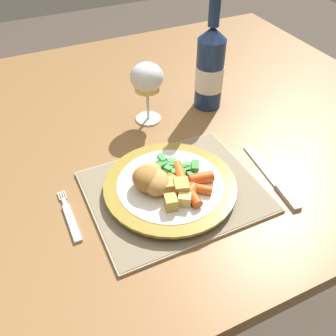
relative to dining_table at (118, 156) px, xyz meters
name	(u,v)px	position (x,y,z in m)	size (l,w,h in m)	color
ground_plane	(134,295)	(0.00, 0.00, -0.67)	(6.00, 6.00, 0.00)	#4C4238
dining_table	(118,156)	(0.00, 0.00, 0.00)	(1.49, 1.03, 0.74)	olive
placemat	(175,191)	(0.04, -0.24, 0.08)	(0.33, 0.27, 0.01)	tan
dinner_plate	(170,187)	(0.03, -0.24, 0.09)	(0.26, 0.26, 0.02)	white
breaded_croquettes	(152,179)	(0.00, -0.23, 0.12)	(0.08, 0.10, 0.04)	tan
green_beans_pile	(179,167)	(0.06, -0.21, 0.11)	(0.08, 0.09, 0.02)	#338438
glazed_carrots	(189,184)	(0.06, -0.26, 0.11)	(0.09, 0.12, 0.02)	orange
fork	(71,219)	(-0.16, -0.22, 0.08)	(0.01, 0.13, 0.01)	silver
table_knife	(275,181)	(0.24, -0.30, 0.08)	(0.04, 0.20, 0.01)	silver
wine_glass	(147,80)	(0.09, 0.01, 0.18)	(0.08, 0.08, 0.15)	silver
bottle	(210,68)	(0.25, 0.01, 0.18)	(0.07, 0.07, 0.28)	navy
roast_potatoes	(177,192)	(0.03, -0.28, 0.11)	(0.06, 0.07, 0.03)	gold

